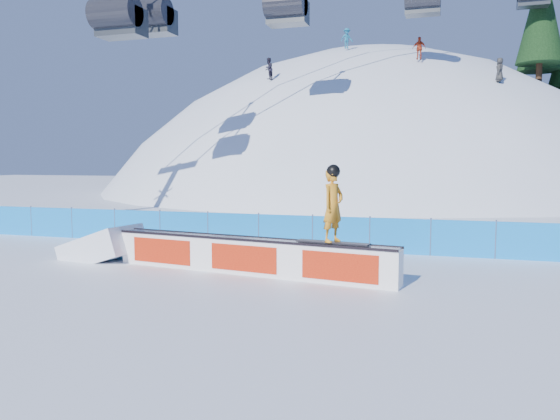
% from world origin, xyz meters
% --- Properties ---
extents(ground, '(160.00, 160.00, 0.00)m').
position_xyz_m(ground, '(0.00, 0.00, 0.00)').
color(ground, white).
rests_on(ground, ground).
extents(snow_hill, '(64.00, 64.00, 64.00)m').
position_xyz_m(snow_hill, '(0.00, 42.00, -18.00)').
color(snow_hill, white).
rests_on(snow_hill, ground).
extents(safety_fence, '(22.05, 0.05, 1.30)m').
position_xyz_m(safety_fence, '(0.00, 4.50, 0.60)').
color(safety_fence, '#0A7DE0').
rests_on(safety_fence, ground).
extents(rail_box, '(8.48, 1.85, 1.02)m').
position_xyz_m(rail_box, '(2.26, 0.02, 0.50)').
color(rail_box, white).
rests_on(rail_box, ground).
extents(snow_ramp, '(2.72, 1.93, 1.57)m').
position_xyz_m(snow_ramp, '(-2.99, 0.81, 0.00)').
color(snow_ramp, white).
rests_on(snow_ramp, ground).
extents(snowboarder, '(1.96, 0.81, 2.02)m').
position_xyz_m(snowboarder, '(4.71, -0.35, 2.01)').
color(snowboarder, black).
rests_on(snowboarder, rail_box).
extents(distant_skiers, '(17.22, 6.82, 5.40)m').
position_xyz_m(distant_skiers, '(1.59, 29.03, 11.27)').
color(distant_skiers, black).
rests_on(distant_skiers, ground).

